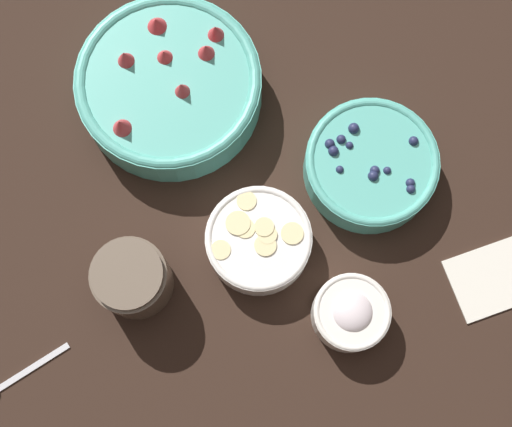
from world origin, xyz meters
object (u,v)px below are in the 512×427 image
(bowl_cream, at_px, (351,313))
(bowl_blueberries, at_px, (371,165))
(bowl_strawberries, at_px, (169,85))
(bowl_bananas, at_px, (257,241))
(jar_chocolate, at_px, (133,279))

(bowl_cream, bearing_deg, bowl_blueberries, -105.32)
(bowl_blueberries, bearing_deg, bowl_strawberries, -28.10)
(bowl_blueberries, xyz_separation_m, bowl_bananas, (0.17, 0.09, -0.00))
(bowl_strawberries, relative_size, bowl_bananas, 1.82)
(bowl_bananas, bearing_deg, bowl_cream, 135.85)
(bowl_cream, relative_size, jar_chocolate, 1.01)
(bowl_strawberries, xyz_separation_m, bowl_bananas, (-0.10, 0.23, -0.01))
(bowl_strawberries, distance_m, bowl_blueberries, 0.30)
(bowl_bananas, relative_size, bowl_cream, 1.42)
(bowl_blueberries, distance_m, bowl_cream, 0.21)
(bowl_bananas, relative_size, jar_chocolate, 1.44)
(bowl_strawberries, relative_size, jar_chocolate, 2.62)
(bowl_strawberries, relative_size, bowl_blueberries, 1.42)
(bowl_blueberries, relative_size, bowl_cream, 1.82)
(bowl_strawberries, distance_m, jar_chocolate, 0.28)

